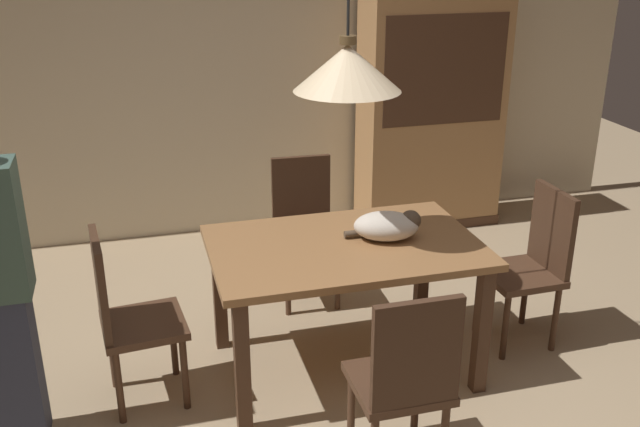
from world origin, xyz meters
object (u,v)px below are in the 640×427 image
(chair_left_side, at_px, (126,313))
(hutch_bookcase, at_px, (430,117))
(chair_far_back, at_px, (305,223))
(cat_sleeping, at_px, (388,226))
(chair_near_front, at_px, (406,377))
(chair_right_side, at_px, (533,260))
(pendant_lamp, at_px, (347,67))
(dining_table, at_px, (345,261))

(chair_left_side, xyz_separation_m, hutch_bookcase, (2.41, 1.87, 0.38))
(chair_far_back, bearing_deg, cat_sleeping, -75.20)
(chair_near_front, bearing_deg, chair_right_side, 37.95)
(chair_left_side, relative_size, pendant_lamp, 0.72)
(chair_left_side, height_order, cat_sleeping, chair_left_side)
(chair_far_back, bearing_deg, chair_left_side, -141.92)
(cat_sleeping, distance_m, hutch_bookcase, 2.14)
(chair_near_front, distance_m, chair_right_side, 1.43)
(chair_right_side, bearing_deg, hutch_bookcase, 85.37)
(chair_left_side, height_order, chair_near_front, same)
(chair_near_front, relative_size, hutch_bookcase, 0.50)
(dining_table, bearing_deg, hutch_bookcase, 55.51)
(chair_left_side, height_order, hutch_bookcase, hutch_bookcase)
(dining_table, relative_size, chair_far_back, 1.51)
(chair_far_back, bearing_deg, chair_near_front, -90.09)
(dining_table, height_order, chair_near_front, chair_near_front)
(cat_sleeping, height_order, hutch_bookcase, hutch_bookcase)
(chair_right_side, xyz_separation_m, hutch_bookcase, (0.15, 1.86, 0.38))
(dining_table, xyz_separation_m, chair_near_front, (-0.00, -0.88, -0.14))
(chair_far_back, relative_size, chair_right_side, 1.00)
(dining_table, relative_size, hutch_bookcase, 0.76)
(dining_table, xyz_separation_m, hutch_bookcase, (1.28, 1.86, 0.24))
(chair_left_side, bearing_deg, hutch_bookcase, 37.83)
(chair_far_back, bearing_deg, dining_table, -90.17)
(chair_left_side, bearing_deg, dining_table, 0.39)
(chair_left_side, height_order, chair_right_side, same)
(chair_near_front, distance_m, chair_far_back, 1.76)
(chair_right_side, bearing_deg, pendant_lamp, -179.91)
(cat_sleeping, bearing_deg, chair_far_back, 104.80)
(cat_sleeping, bearing_deg, hutch_bookcase, 60.76)
(chair_left_side, xyz_separation_m, chair_far_back, (1.13, 0.89, 0.00))
(chair_far_back, distance_m, pendant_lamp, 1.45)
(chair_near_front, relative_size, pendant_lamp, 0.72)
(hutch_bookcase, bearing_deg, pendant_lamp, -124.49)
(dining_table, xyz_separation_m, cat_sleeping, (0.24, -0.00, 0.18))
(chair_far_back, height_order, chair_right_side, same)
(chair_far_back, distance_m, hutch_bookcase, 1.65)
(dining_table, height_order, cat_sleeping, cat_sleeping)
(dining_table, height_order, chair_right_side, chair_right_side)
(pendant_lamp, bearing_deg, cat_sleeping, -0.57)
(dining_table, height_order, chair_left_side, chair_left_side)
(pendant_lamp, distance_m, hutch_bookcase, 2.39)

